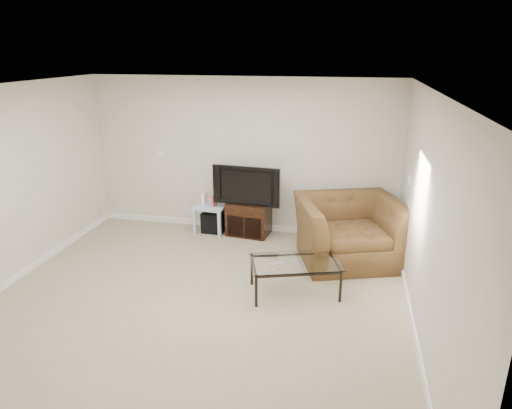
% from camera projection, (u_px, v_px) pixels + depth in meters
% --- Properties ---
extents(floor, '(5.00, 5.00, 0.00)m').
position_uv_depth(floor, '(195.00, 305.00, 5.44)').
color(floor, tan).
rests_on(floor, ground).
extents(ceiling, '(5.00, 5.00, 0.00)m').
position_uv_depth(ceiling, '(184.00, 90.00, 4.63)').
color(ceiling, white).
rests_on(ceiling, ground).
extents(wall_back, '(5.00, 0.02, 2.50)m').
position_uv_depth(wall_back, '(242.00, 156.00, 7.35)').
color(wall_back, silver).
rests_on(wall_back, ground).
extents(wall_right, '(0.02, 5.00, 2.50)m').
position_uv_depth(wall_right, '(427.00, 223.00, 4.55)').
color(wall_right, silver).
rests_on(wall_right, ground).
extents(plate_back, '(0.12, 0.02, 0.12)m').
position_uv_depth(plate_back, '(160.00, 153.00, 7.61)').
color(plate_back, white).
rests_on(plate_back, wall_back).
extents(plate_right_switch, '(0.02, 0.09, 0.13)m').
position_uv_depth(plate_right_switch, '(409.00, 180.00, 6.03)').
color(plate_right_switch, white).
rests_on(plate_right_switch, wall_right).
extents(plate_right_outlet, '(0.02, 0.08, 0.12)m').
position_uv_depth(plate_right_outlet, '(404.00, 255.00, 6.07)').
color(plate_right_outlet, white).
rests_on(plate_right_outlet, wall_right).
extents(tv_stand, '(0.71, 0.53, 0.55)m').
position_uv_depth(tv_stand, '(249.00, 218.00, 7.43)').
color(tv_stand, black).
rests_on(tv_stand, floor).
extents(dvd_player, '(0.42, 0.31, 0.05)m').
position_uv_depth(dvd_player, '(248.00, 208.00, 7.34)').
color(dvd_player, black).
rests_on(dvd_player, tv_stand).
extents(television, '(1.02, 0.28, 0.63)m').
position_uv_depth(television, '(248.00, 184.00, 7.21)').
color(television, black).
rests_on(television, tv_stand).
extents(side_table, '(0.52, 0.52, 0.46)m').
position_uv_depth(side_table, '(212.00, 218.00, 7.57)').
color(side_table, silver).
rests_on(side_table, floor).
extents(subwoofer, '(0.36, 0.36, 0.35)m').
position_uv_depth(subwoofer, '(214.00, 222.00, 7.60)').
color(subwoofer, black).
rests_on(subwoofer, floor).
extents(game_console, '(0.05, 0.15, 0.21)m').
position_uv_depth(game_console, '(204.00, 199.00, 7.47)').
color(game_console, white).
rests_on(game_console, side_table).
extents(game_case, '(0.08, 0.14, 0.18)m').
position_uv_depth(game_case, '(214.00, 200.00, 7.43)').
color(game_case, '#CC4C4C').
rests_on(game_case, side_table).
extents(recliner, '(1.61, 1.30, 1.22)m').
position_uv_depth(recliner, '(349.00, 220.00, 6.42)').
color(recliner, brown).
rests_on(recliner, floor).
extents(coffee_table, '(1.23, 0.92, 0.43)m').
position_uv_depth(coffee_table, '(295.00, 277.00, 5.64)').
color(coffee_table, black).
rests_on(coffee_table, floor).
extents(remote, '(0.16, 0.15, 0.02)m').
position_uv_depth(remote, '(276.00, 264.00, 5.49)').
color(remote, '#B2B2B7').
rests_on(remote, coffee_table).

